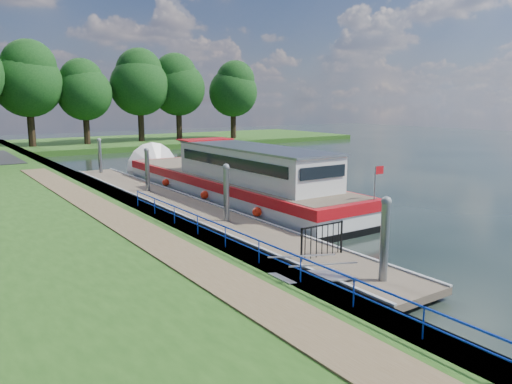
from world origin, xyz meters
TOP-DOWN VIEW (x-y plane):
  - ground at (0.00, 0.00)m, footprint 160.00×160.00m
  - bank_edge at (-2.55, 15.00)m, footprint 1.10×90.00m
  - far_bank at (12.00, 52.00)m, footprint 60.00×18.00m
  - footpath at (-4.40, 8.00)m, footprint 1.60×40.00m
  - blue_fence at (-2.75, 3.00)m, footprint 0.04×18.04m
  - pontoon at (0.00, 13.00)m, footprint 2.50×30.00m
  - mooring_piles at (0.00, 13.00)m, footprint 0.30×27.30m
  - gangway at (-1.85, 0.50)m, footprint 2.58×1.00m
  - gate_panel at (-0.00, 2.20)m, footprint 1.85×0.05m
  - barge at (3.60, 14.68)m, footprint 4.36×21.15m
  - horizon_trees at (-1.61, 48.68)m, footprint 54.38×10.03m

SIDE VIEW (x-z plane):
  - ground at x=0.00m, z-range 0.00..0.00m
  - pontoon at x=0.00m, z-range -0.10..0.46m
  - far_bank at x=12.00m, z-range 0.00..0.60m
  - bank_edge at x=-2.55m, z-range 0.00..0.78m
  - gangway at x=-1.85m, z-range 0.16..1.09m
  - footpath at x=-4.40m, z-range 0.78..0.83m
  - barge at x=3.60m, z-range -1.30..3.48m
  - gate_panel at x=0.00m, z-range 0.57..1.72m
  - mooring_piles at x=0.00m, z-range -0.50..3.05m
  - blue_fence at x=-2.75m, z-range 0.95..1.67m
  - horizon_trees at x=-1.61m, z-range 1.51..14.38m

